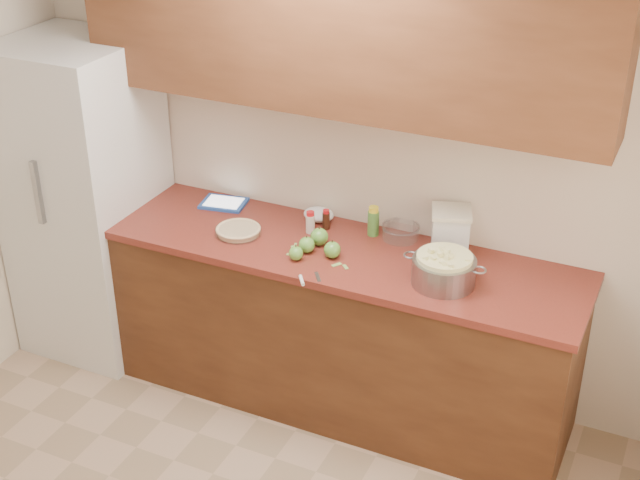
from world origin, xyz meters
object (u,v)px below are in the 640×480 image
at_px(colander, 444,270).
at_px(flour_canister, 450,231).
at_px(pie, 238,231).
at_px(tablet, 224,203).

height_order(colander, flour_canister, flour_canister).
height_order(pie, flour_canister, flour_canister).
bearing_deg(pie, flour_canister, 14.46).
bearing_deg(flour_canister, colander, -77.50).
bearing_deg(flour_canister, pie, -165.54).
bearing_deg(pie, colander, -1.19).
bearing_deg(colander, pie, 178.81).
relative_size(colander, flour_canister, 1.65).
xyz_separation_m(pie, tablet, (-0.24, 0.27, -0.01)).
distance_m(colander, flour_canister, 0.30).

